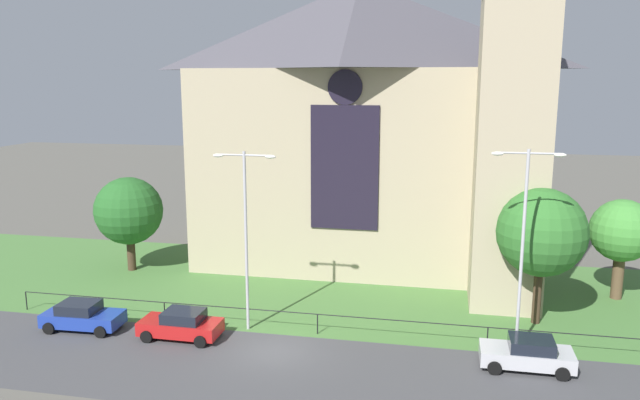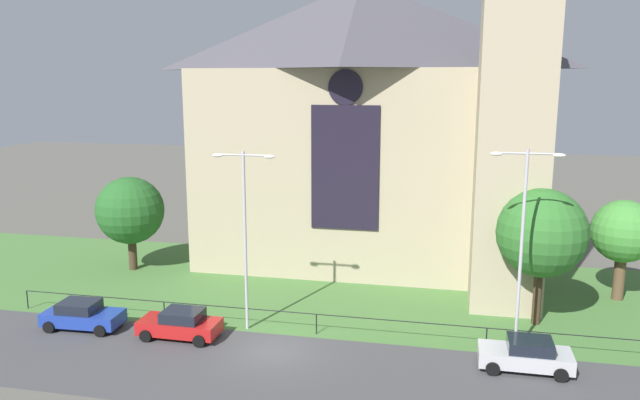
{
  "view_description": "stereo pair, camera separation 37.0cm",
  "coord_description": "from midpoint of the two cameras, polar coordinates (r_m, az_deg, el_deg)",
  "views": [
    {
      "loc": [
        7.9,
        -27.38,
        13.24
      ],
      "look_at": [
        0.66,
        8.0,
        6.15
      ],
      "focal_mm": 34.39,
      "sensor_mm": 36.0,
      "label": 1
    },
    {
      "loc": [
        8.26,
        -27.3,
        13.24
      ],
      "look_at": [
        0.66,
        8.0,
        6.15
      ],
      "focal_mm": 34.39,
      "sensor_mm": 36.0,
      "label": 2
    }
  ],
  "objects": [
    {
      "name": "tree_left_far",
      "position": [
        44.78,
        -17.03,
        -0.95
      ],
      "size": [
        4.71,
        4.71,
        6.64
      ],
      "color": "#423021",
      "rests_on": "ground"
    },
    {
      "name": "road_asphalt",
      "position": [
        29.71,
        -5.14,
        -15.4
      ],
      "size": [
        120.0,
        8.0,
        0.01
      ],
      "primitive_type": "cube",
      "color": "#424244",
      "rests_on": "ground"
    },
    {
      "name": "grass_verge",
      "position": [
        38.59,
        -0.69,
        -8.96
      ],
      "size": [
        120.0,
        20.0,
        0.01
      ],
      "primitive_type": "cube",
      "color": "#477538",
      "rests_on": "ground"
    },
    {
      "name": "streetlamp_near",
      "position": [
        32.28,
        -6.69,
        -1.91
      ],
      "size": [
        3.37,
        0.26,
        9.66
      ],
      "color": "#B2B2B7",
      "rests_on": "ground"
    },
    {
      "name": "church_building",
      "position": [
        44.24,
        4.81,
        7.22
      ],
      "size": [
        23.2,
        16.2,
        26.0
      ],
      "color": "tan",
      "rests_on": "ground"
    },
    {
      "name": "streetlamp_far",
      "position": [
        30.77,
        18.66,
        -2.64
      ],
      "size": [
        3.37,
        0.26,
        10.09
      ],
      "color": "#B2B2B7",
      "rests_on": "ground"
    },
    {
      "name": "parked_car_red",
      "position": [
        33.33,
        -12.55,
        -11.19
      ],
      "size": [
        4.21,
        2.05,
        1.51
      ],
      "rotation": [
        0.0,
        0.0,
        3.13
      ],
      "color": "#B21919",
      "rests_on": "ground"
    },
    {
      "name": "ground",
      "position": [
        40.43,
        -0.05,
        -8.01
      ],
      "size": [
        160.0,
        160.0,
        0.0
      ],
      "primitive_type": "plane",
      "color": "#56544C"
    },
    {
      "name": "parked_car_blue",
      "position": [
        36.02,
        -20.97,
        -9.97
      ],
      "size": [
        4.27,
        2.16,
        1.51
      ],
      "rotation": [
        0.0,
        0.0,
        0.04
      ],
      "color": "#1E3899",
      "rests_on": "ground"
    },
    {
      "name": "iron_railing",
      "position": [
        32.89,
        -0.01,
        -10.77
      ],
      "size": [
        34.92,
        0.07,
        1.13
      ],
      "color": "black",
      "rests_on": "ground"
    },
    {
      "name": "parked_car_silver",
      "position": [
        30.82,
        18.95,
        -13.45
      ],
      "size": [
        4.2,
        2.02,
        1.51
      ],
      "rotation": [
        0.0,
        0.0,
        3.14
      ],
      "color": "#B7B7BC",
      "rests_on": "ground"
    },
    {
      "name": "tree_right_far",
      "position": [
        41.24,
        26.63,
        -2.7
      ],
      "size": [
        3.79,
        3.79,
        6.21
      ],
      "color": "brown",
      "rests_on": "ground"
    },
    {
      "name": "tree_right_near",
      "position": [
        35.1,
        20.21,
        -2.92
      ],
      "size": [
        4.81,
        4.81,
        7.58
      ],
      "color": "#423021",
      "rests_on": "ground"
    }
  ]
}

